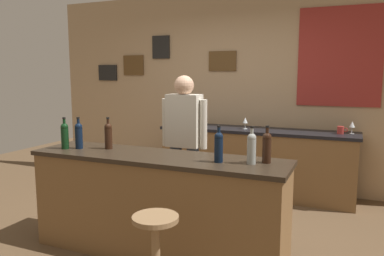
{
  "coord_description": "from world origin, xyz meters",
  "views": [
    {
      "loc": [
        1.59,
        -3.31,
        1.64
      ],
      "look_at": [
        -0.02,
        0.45,
        1.05
      ],
      "focal_mm": 35.54,
      "sensor_mm": 36.0,
      "label": 1
    }
  ],
  "objects_px": {
    "wine_bottle_a": "(65,135)",
    "wine_glass_a": "(192,117)",
    "wine_bottle_d": "(219,146)",
    "wine_glass_c": "(352,125)",
    "bartender": "(184,139)",
    "wine_glass_b": "(245,121)",
    "wine_bottle_e": "(252,147)",
    "wine_bottle_b": "(79,135)",
    "coffee_mug": "(341,130)",
    "bar_stool": "(156,247)",
    "wine_bottle_c": "(108,135)",
    "wine_bottle_f": "(267,146)"
  },
  "relations": [
    {
      "from": "wine_bottle_d",
      "to": "wine_bottle_a",
      "type": "bearing_deg",
      "value": -178.07
    },
    {
      "from": "bar_stool",
      "to": "wine_bottle_c",
      "type": "relative_size",
      "value": 2.22
    },
    {
      "from": "wine_bottle_a",
      "to": "wine_bottle_c",
      "type": "height_order",
      "value": "same"
    },
    {
      "from": "bartender",
      "to": "wine_bottle_a",
      "type": "relative_size",
      "value": 5.29
    },
    {
      "from": "bar_stool",
      "to": "wine_glass_c",
      "type": "relative_size",
      "value": 4.39
    },
    {
      "from": "bar_stool",
      "to": "wine_glass_a",
      "type": "height_order",
      "value": "wine_glass_a"
    },
    {
      "from": "bar_stool",
      "to": "wine_bottle_e",
      "type": "distance_m",
      "value": 1.07
    },
    {
      "from": "wine_bottle_b",
      "to": "wine_glass_c",
      "type": "distance_m",
      "value": 3.24
    },
    {
      "from": "wine_bottle_a",
      "to": "wine_glass_c",
      "type": "xyz_separation_m",
      "value": [
        2.53,
        2.22,
        -0.05
      ]
    },
    {
      "from": "wine_bottle_c",
      "to": "coffee_mug",
      "type": "bearing_deg",
      "value": 44.45
    },
    {
      "from": "wine_bottle_a",
      "to": "wine_bottle_c",
      "type": "bearing_deg",
      "value": 22.75
    },
    {
      "from": "wine_glass_a",
      "to": "wine_glass_b",
      "type": "bearing_deg",
      "value": -8.83
    },
    {
      "from": "bar_stool",
      "to": "wine_bottle_b",
      "type": "distance_m",
      "value": 1.54
    },
    {
      "from": "bartender",
      "to": "wine_bottle_c",
      "type": "distance_m",
      "value": 0.85
    },
    {
      "from": "wine_glass_c",
      "to": "coffee_mug",
      "type": "relative_size",
      "value": 1.24
    },
    {
      "from": "wine_bottle_c",
      "to": "wine_bottle_d",
      "type": "bearing_deg",
      "value": -5.44
    },
    {
      "from": "wine_bottle_e",
      "to": "bartender",
      "type": "bearing_deg",
      "value": 141.21
    },
    {
      "from": "wine_glass_b",
      "to": "wine_glass_c",
      "type": "relative_size",
      "value": 1.0
    },
    {
      "from": "wine_glass_c",
      "to": "bartender",
      "type": "bearing_deg",
      "value": -140.17
    },
    {
      "from": "wine_bottle_b",
      "to": "coffee_mug",
      "type": "height_order",
      "value": "wine_bottle_b"
    },
    {
      "from": "wine_bottle_b",
      "to": "wine_bottle_c",
      "type": "relative_size",
      "value": 1.0
    },
    {
      "from": "wine_bottle_e",
      "to": "wine_glass_b",
      "type": "relative_size",
      "value": 1.97
    },
    {
      "from": "bartender",
      "to": "wine_glass_b",
      "type": "relative_size",
      "value": 10.45
    },
    {
      "from": "bartender",
      "to": "wine_bottle_a",
      "type": "distance_m",
      "value": 1.22
    },
    {
      "from": "bar_stool",
      "to": "wine_bottle_d",
      "type": "relative_size",
      "value": 2.22
    },
    {
      "from": "wine_bottle_f",
      "to": "wine_glass_a",
      "type": "distance_m",
      "value": 2.56
    },
    {
      "from": "bartender",
      "to": "wine_bottle_b",
      "type": "distance_m",
      "value": 1.1
    },
    {
      "from": "wine_bottle_c",
      "to": "wine_glass_c",
      "type": "xyz_separation_m",
      "value": [
        2.14,
        2.06,
        -0.05
      ]
    },
    {
      "from": "bar_stool",
      "to": "wine_bottle_e",
      "type": "xyz_separation_m",
      "value": [
        0.47,
        0.75,
        0.6
      ]
    },
    {
      "from": "wine_bottle_d",
      "to": "coffee_mug",
      "type": "height_order",
      "value": "wine_bottle_d"
    },
    {
      "from": "coffee_mug",
      "to": "bar_stool",
      "type": "bearing_deg",
      "value": -110.88
    },
    {
      "from": "wine_glass_c",
      "to": "wine_bottle_f",
      "type": "bearing_deg",
      "value": -106.91
    },
    {
      "from": "bartender",
      "to": "wine_bottle_d",
      "type": "relative_size",
      "value": 5.29
    },
    {
      "from": "wine_glass_a",
      "to": "wine_glass_b",
      "type": "xyz_separation_m",
      "value": [
        0.83,
        -0.13,
        0.0
      ]
    },
    {
      "from": "wine_bottle_d",
      "to": "wine_bottle_e",
      "type": "relative_size",
      "value": 1.0
    },
    {
      "from": "wine_bottle_d",
      "to": "wine_bottle_e",
      "type": "bearing_deg",
      "value": 10.24
    },
    {
      "from": "wine_bottle_a",
      "to": "wine_bottle_e",
      "type": "xyz_separation_m",
      "value": [
        1.81,
        0.1,
        0.0
      ]
    },
    {
      "from": "wine_bottle_d",
      "to": "wine_glass_c",
      "type": "xyz_separation_m",
      "value": [
        0.99,
        2.17,
        -0.05
      ]
    },
    {
      "from": "bartender",
      "to": "wine_bottle_b",
      "type": "xyz_separation_m",
      "value": [
        -0.76,
        -0.78,
        0.12
      ]
    },
    {
      "from": "bartender",
      "to": "wine_glass_a",
      "type": "distance_m",
      "value": 1.47
    },
    {
      "from": "wine_bottle_d",
      "to": "wine_bottle_e",
      "type": "distance_m",
      "value": 0.27
    },
    {
      "from": "wine_glass_b",
      "to": "coffee_mug",
      "type": "distance_m",
      "value": 1.2
    },
    {
      "from": "wine_bottle_a",
      "to": "wine_glass_b",
      "type": "xyz_separation_m",
      "value": [
        1.21,
        2.1,
        -0.05
      ]
    },
    {
      "from": "wine_bottle_e",
      "to": "wine_glass_b",
      "type": "height_order",
      "value": "wine_bottle_e"
    },
    {
      "from": "wine_bottle_a",
      "to": "wine_glass_a",
      "type": "xyz_separation_m",
      "value": [
        0.38,
        2.23,
        -0.05
      ]
    },
    {
      "from": "wine_glass_a",
      "to": "wine_glass_c",
      "type": "distance_m",
      "value": 2.15
    },
    {
      "from": "wine_glass_c",
      "to": "wine_glass_a",
      "type": "bearing_deg",
      "value": 179.96
    },
    {
      "from": "bartender",
      "to": "bar_stool",
      "type": "relative_size",
      "value": 2.38
    },
    {
      "from": "bar_stool",
      "to": "wine_bottle_b",
      "type": "relative_size",
      "value": 2.22
    },
    {
      "from": "wine_bottle_e",
      "to": "wine_glass_a",
      "type": "distance_m",
      "value": 2.56
    }
  ]
}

